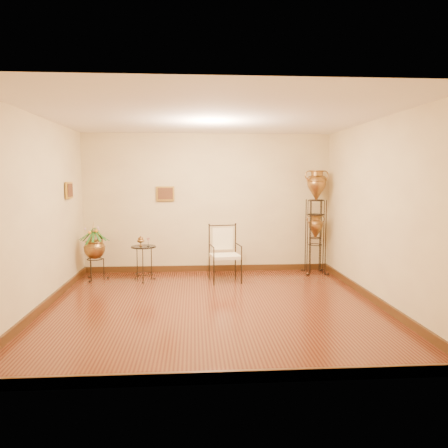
{
  "coord_description": "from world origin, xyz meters",
  "views": [
    {
      "loc": [
        -0.29,
        -6.38,
        1.92
      ],
      "look_at": [
        0.25,
        1.3,
        1.1
      ],
      "focal_mm": 35.0,
      "sensor_mm": 36.0,
      "label": 1
    }
  ],
  "objects": [
    {
      "name": "amphora_mid",
      "position": [
        2.15,
        2.14,
        1.06
      ],
      "size": [
        0.52,
        0.52,
        2.09
      ],
      "rotation": [
        0.0,
        0.0,
        0.13
      ],
      "color": "black",
      "rests_on": "ground"
    },
    {
      "name": "side_table",
      "position": [
        -1.22,
        1.71,
        0.34
      ],
      "size": [
        0.45,
        0.45,
        0.83
      ],
      "rotation": [
        0.0,
        0.0,
        0.01
      ],
      "color": "black",
      "rests_on": "ground"
    },
    {
      "name": "planter_urn",
      "position": [
        -2.15,
        1.87,
        0.64
      ],
      "size": [
        0.67,
        0.67,
        1.14
      ],
      "rotation": [
        0.0,
        0.0,
        -0.1
      ],
      "color": "black",
      "rests_on": "ground"
    },
    {
      "name": "amphora_short",
      "position": [
        2.15,
        2.15,
        0.59
      ],
      "size": [
        0.43,
        0.43,
        1.19
      ],
      "rotation": [
        0.0,
        0.0,
        0.2
      ],
      "color": "black",
      "rests_on": "ground"
    },
    {
      "name": "amphora_tall",
      "position": [
        2.15,
        2.15,
        1.01
      ],
      "size": [
        0.47,
        0.47,
        1.98
      ],
      "rotation": [
        0.0,
        0.0,
        -0.25
      ],
      "color": "black",
      "rests_on": "ground"
    },
    {
      "name": "ground",
      "position": [
        0.0,
        0.0,
        0.0
      ],
      "size": [
        5.0,
        5.0,
        0.0
      ],
      "primitive_type": "plane",
      "color": "#5E2D16",
      "rests_on": "ground"
    },
    {
      "name": "room_shell",
      "position": [
        -0.01,
        0.01,
        1.73
      ],
      "size": [
        5.02,
        5.02,
        2.81
      ],
      "color": "beige",
      "rests_on": "ground"
    },
    {
      "name": "armchair",
      "position": [
        0.29,
        1.53,
        0.52
      ],
      "size": [
        0.66,
        0.62,
        1.04
      ],
      "rotation": [
        0.0,
        0.0,
        0.14
      ],
      "color": "black",
      "rests_on": "ground"
    }
  ]
}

